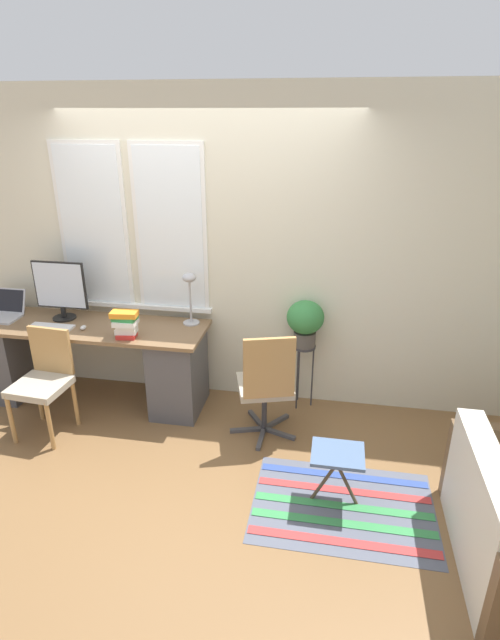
# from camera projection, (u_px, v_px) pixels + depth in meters

# --- Properties ---
(ground_plane) EXTENTS (14.00, 14.00, 0.00)m
(ground_plane) POSITION_uv_depth(u_px,v_px,m) (193.00, 430.00, 4.19)
(ground_plane) COLOR brown
(wall_back_with_window) EXTENTS (9.00, 0.12, 2.70)m
(wall_back_with_window) POSITION_uv_depth(u_px,v_px,m) (206.00, 252.00, 4.31)
(wall_back_with_window) COLOR beige
(wall_back_with_window) RESTS_ON ground_plane
(desk) EXTENTS (2.13, 0.62, 0.75)m
(desk) POSITION_uv_depth(u_px,v_px,m) (90.00, 360.00, 4.49)
(desk) COLOR brown
(desk) RESTS_ON ground_plane
(laptop) EXTENTS (0.34, 0.32, 0.23)m
(laptop) POSITION_uv_depth(u_px,v_px,m) (2.00, 312.00, 4.50)
(laptop) COLOR #B7B7BC
(laptop) RESTS_ON desk
(monitor) EXTENTS (0.48, 0.20, 0.53)m
(monitor) POSITION_uv_depth(u_px,v_px,m) (60.00, 289.00, 4.38)
(monitor) COLOR black
(monitor) RESTS_ON desk
(keyboard) EXTENTS (0.38, 0.12, 0.02)m
(keyboard) POSITION_uv_depth(u_px,v_px,m) (51.00, 327.00, 4.28)
(keyboard) COLOR silver
(keyboard) RESTS_ON desk
(mouse) EXTENTS (0.04, 0.07, 0.04)m
(mouse) POSITION_uv_depth(u_px,v_px,m) (83.00, 328.00, 4.25)
(mouse) COLOR silver
(mouse) RESTS_ON desk
(desk_lamp) EXTENTS (0.15, 0.15, 0.46)m
(desk_lamp) POSITION_uv_depth(u_px,v_px,m) (190.00, 288.00, 4.25)
(desk_lamp) COLOR #ADADB2
(desk_lamp) RESTS_ON desk
(book_stack) EXTENTS (0.23, 0.17, 0.23)m
(book_stack) POSITION_uv_depth(u_px,v_px,m) (126.00, 323.00, 4.06)
(book_stack) COLOR red
(book_stack) RESTS_ON desk
(desk_chair_wooden) EXTENTS (0.43, 0.44, 0.87)m
(desk_chair_wooden) POSITION_uv_depth(u_px,v_px,m) (44.00, 379.00, 4.02)
(desk_chair_wooden) COLOR #B2844C
(desk_chair_wooden) RESTS_ON ground_plane
(office_chair_swivel) EXTENTS (0.56, 0.54, 0.95)m
(office_chair_swivel) POSITION_uv_depth(u_px,v_px,m) (266.00, 384.00, 3.93)
(office_chair_swivel) COLOR #47474C
(office_chair_swivel) RESTS_ON ground_plane
(plant_stand) EXTENTS (0.20, 0.20, 0.60)m
(plant_stand) POSITION_uv_depth(u_px,v_px,m) (304.00, 355.00, 4.37)
(plant_stand) COLOR #333338
(plant_stand) RESTS_ON ground_plane
(potted_plant) EXTENTS (0.32, 0.32, 0.41)m
(potted_plant) POSITION_uv_depth(u_px,v_px,m) (305.00, 320.00, 4.24)
(potted_plant) COLOR #514C47
(potted_plant) RESTS_ON plant_stand
(floor_rug_striped) EXTENTS (1.22, 0.85, 0.01)m
(floor_rug_striped) POSITION_uv_depth(u_px,v_px,m) (343.00, 506.00, 3.37)
(floor_rug_striped) COLOR #565B6B
(floor_rug_striped) RESTS_ON ground_plane
(folding_stool) EXTENTS (0.35, 0.29, 0.41)m
(folding_stool) POSITION_uv_depth(u_px,v_px,m) (337.00, 458.00, 3.28)
(folding_stool) COLOR slate
(folding_stool) RESTS_ON ground_plane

